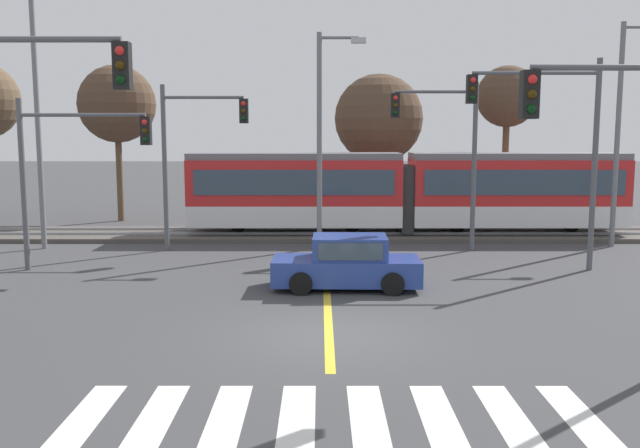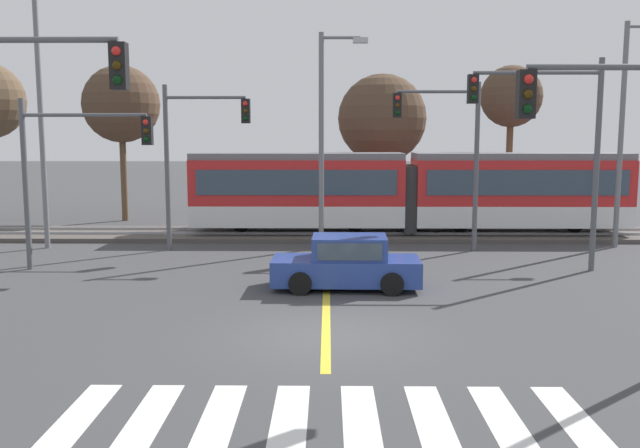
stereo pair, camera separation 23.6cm
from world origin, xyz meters
name	(u,v)px [view 1 (the left image)]	position (x,y,z in m)	size (l,w,h in m)	color
ground_plane	(329,335)	(0.00, 0.00, 0.00)	(200.00, 200.00, 0.00)	#3D3D3F
track_bed	(325,234)	(0.00, 14.69, 0.09)	(120.00, 4.00, 0.18)	#4C4742
rail_near	(325,233)	(0.00, 13.97, 0.23)	(120.00, 0.08, 0.10)	#939399
rail_far	(325,229)	(0.00, 15.41, 0.23)	(120.00, 0.08, 0.10)	#939399
light_rail_tram	(406,189)	(3.48, 14.69, 2.05)	(18.50, 2.64, 3.43)	silver
crosswalk_stripe_0	(84,419)	(-3.85, -4.41, 0.00)	(0.56, 2.80, 0.01)	silver
crosswalk_stripe_1	(155,419)	(-2.75, -4.42, 0.00)	(0.56, 2.80, 0.01)	silver
crosswalk_stripe_2	(226,419)	(-1.65, -4.42, 0.00)	(0.56, 2.80, 0.01)	silver
crosswalk_stripe_3	(297,419)	(-0.55, -4.42, 0.00)	(0.56, 2.80, 0.01)	silver
crosswalk_stripe_4	(369,419)	(0.55, -4.42, 0.00)	(0.56, 2.80, 0.01)	silver
crosswalk_stripe_5	(440,419)	(1.65, -4.42, 0.00)	(0.56, 2.80, 0.01)	silver
crosswalk_stripe_6	(511,419)	(2.75, -4.42, 0.00)	(0.56, 2.80, 0.01)	silver
crosswalk_stripe_7	(582,419)	(3.85, -4.43, 0.00)	(0.56, 2.80, 0.01)	silver
lane_centre_line	(327,284)	(0.00, 5.14, 0.00)	(0.20, 15.11, 0.01)	gold
sedan_crossing	(347,264)	(0.57, 4.63, 0.70)	(4.23, 1.98, 1.52)	#284293
traffic_light_mid_left	(70,157)	(-8.21, 7.29, 3.66)	(4.25, 0.38, 5.52)	#515459
traffic_light_far_left	(193,143)	(-4.98, 11.04, 4.06)	(3.25, 0.38, 6.22)	#515459
traffic_light_near_left	(8,136)	(-6.31, -1.08, 4.34)	(3.75, 0.38, 6.56)	#515459
traffic_light_mid_right	(554,132)	(7.24, 7.28, 4.46)	(4.25, 0.38, 6.76)	#515459
traffic_light_far_right	(448,141)	(4.55, 11.04, 4.16)	(3.25, 0.38, 6.31)	#515459
street_lamp_west	(41,105)	(-10.74, 11.50, 5.49)	(1.98, 0.28, 9.84)	slate
street_lamp_centre	(324,128)	(-0.06, 11.56, 4.62)	(1.84, 0.28, 8.18)	slate
street_lamp_east	(624,121)	(11.53, 12.00, 4.90)	(2.21, 0.28, 8.63)	slate
bare_tree_west	(117,105)	(-10.40, 20.05, 5.88)	(3.86, 3.86, 7.85)	brown
bare_tree_east	(379,119)	(2.70, 19.24, 5.16)	(4.34, 4.34, 7.35)	brown
bare_tree_far_east	(508,98)	(8.91, 18.98, 6.16)	(2.97, 2.97, 7.71)	brown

